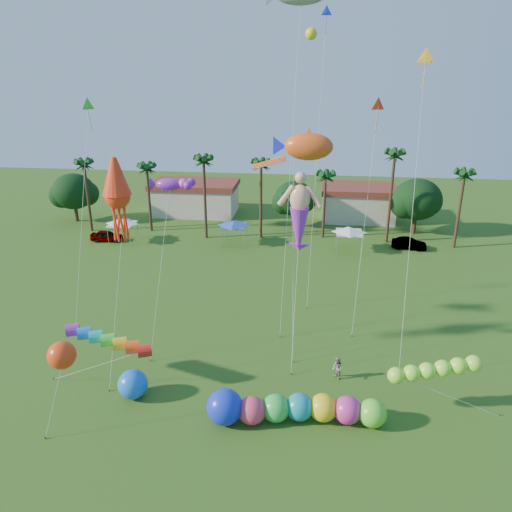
# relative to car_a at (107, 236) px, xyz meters

# --- Properties ---
(ground) EXTENTS (160.00, 160.00, 0.00)m
(ground) POSITION_rel_car_a_xyz_m (22.27, -36.17, -0.68)
(ground) COLOR #285116
(ground) RESTS_ON ground
(tree_line) EXTENTS (69.46, 8.91, 11.00)m
(tree_line) POSITION_rel_car_a_xyz_m (25.84, 7.83, 3.59)
(tree_line) COLOR #3A2819
(tree_line) RESTS_ON ground
(buildings_row) EXTENTS (35.00, 7.00, 4.00)m
(buildings_row) POSITION_rel_car_a_xyz_m (19.18, 13.83, 1.32)
(buildings_row) COLOR beige
(buildings_row) RESTS_ON ground
(tent_row) EXTENTS (31.00, 4.00, 0.60)m
(tent_row) POSITION_rel_car_a_xyz_m (16.27, 0.17, 2.07)
(tent_row) COLOR white
(tent_row) RESTS_ON ground
(car_a) EXTENTS (4.13, 1.90, 1.37)m
(car_a) POSITION_rel_car_a_xyz_m (0.00, 0.00, 0.00)
(car_a) COLOR #4C4C54
(car_a) RESTS_ON ground
(car_b) EXTENTS (4.28, 2.02, 1.36)m
(car_b) POSITION_rel_car_a_xyz_m (37.65, 1.57, -0.01)
(car_b) COLOR #4C4C54
(car_b) RESTS_ON ground
(spectator_b) EXTENTS (0.98, 1.05, 1.72)m
(spectator_b) POSITION_rel_car_a_xyz_m (28.16, -26.60, 0.17)
(spectator_b) COLOR gray
(spectator_b) RESTS_ON ground
(caterpillar_inflatable) EXTENTS (11.27, 3.14, 2.29)m
(caterpillar_inflatable) POSITION_rel_car_a_xyz_m (25.02, -31.57, 0.27)
(caterpillar_inflatable) COLOR #DB395D
(caterpillar_inflatable) RESTS_ON ground
(blue_ball) EXTENTS (2.01, 2.01, 2.01)m
(blue_ball) POSITION_rel_car_a_xyz_m (14.45, -30.34, 0.32)
(blue_ball) COLOR blue
(blue_ball) RESTS_ON ground
(rainbow_tube) EXTENTS (8.71, 2.21, 3.45)m
(rainbow_tube) POSITION_rel_car_a_xyz_m (13.45, -29.28, 2.32)
(rainbow_tube) COLOR red
(rainbow_tube) RESTS_ON ground
(green_worm) EXTENTS (9.75, 2.02, 3.36)m
(green_worm) POSITION_rel_car_a_xyz_m (31.62, -29.76, 2.03)
(green_worm) COLOR #A0FC38
(green_worm) RESTS_ON ground
(orange_ball_kite) EXTENTS (2.25, 2.42, 5.95)m
(orange_ball_kite) POSITION_rel_car_a_xyz_m (11.68, -33.59, 4.42)
(orange_ball_kite) COLOR #F63C14
(orange_ball_kite) RESTS_ON ground
(merman_kite) EXTENTS (2.63, 4.31, 13.69)m
(merman_kite) POSITION_rel_car_a_xyz_m (25.01, -23.26, 10.24)
(merman_kite) COLOR #EAA885
(merman_kite) RESTS_ON ground
(fish_kite) EXTENTS (5.73, 6.97, 16.48)m
(fish_kite) POSITION_rel_car_a_xyz_m (25.43, -19.56, 14.65)
(fish_kite) COLOR #EE511A
(fish_kite) RESTS_ON ground
(squid_kite) EXTENTS (2.58, 5.50, 15.49)m
(squid_kite) POSITION_rel_car_a_xyz_m (12.81, -25.78, 12.05)
(squid_kite) COLOR #FF3314
(squid_kite) RESTS_ON ground
(lobster_kite) EXTENTS (3.68, 6.07, 13.23)m
(lobster_kite) POSITION_rel_car_a_xyz_m (15.02, -21.18, 11.86)
(lobster_kite) COLOR purple
(lobster_kite) RESTS_ON ground
(delta_kite_red) EXTENTS (1.81, 5.32, 18.68)m
(delta_kite_red) POSITION_rel_car_a_xyz_m (30.66, -15.63, 17.09)
(delta_kite_red) COLOR red
(delta_kite_red) RESTS_ON ground
(delta_kite_yellow) EXTENTS (1.27, 3.98, 22.07)m
(delta_kite_yellow) POSITION_rel_car_a_xyz_m (32.58, -22.53, 20.39)
(delta_kite_yellow) COLOR #FCAF19
(delta_kite_yellow) RESTS_ON ground
(delta_kite_green) EXTENTS (2.34, 4.09, 18.70)m
(delta_kite_green) POSITION_rel_car_a_xyz_m (8.36, -19.17, 17.10)
(delta_kite_green) COLOR #44D331
(delta_kite_green) RESTS_ON ground
(delta_kite_blue) EXTENTS (1.16, 4.82, 25.62)m
(delta_kite_blue) POSITION_rel_car_a_xyz_m (26.32, -11.28, 23.56)
(delta_kite_blue) COLOR #182DD8
(delta_kite_blue) RESTS_ON ground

